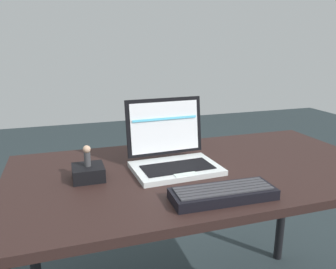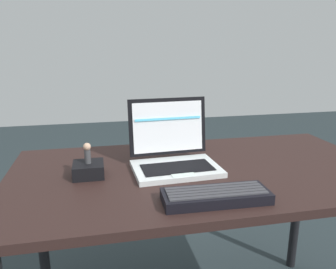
{
  "view_description": "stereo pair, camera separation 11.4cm",
  "coord_description": "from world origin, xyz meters",
  "px_view_note": "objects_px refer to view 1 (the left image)",
  "views": [
    {
      "loc": [
        -0.46,
        -1.05,
        1.17
      ],
      "look_at": [
        -0.12,
        0.0,
        0.87
      ],
      "focal_mm": 35.51,
      "sensor_mm": 36.0,
      "label": 1
    },
    {
      "loc": [
        -0.35,
        -1.08,
        1.17
      ],
      "look_at": [
        -0.12,
        0.0,
        0.87
      ],
      "focal_mm": 35.51,
      "sensor_mm": 36.0,
      "label": 2
    }
  ],
  "objects_px": {
    "laptop_front": "(172,154)",
    "figurine_stand": "(88,173)",
    "figurine": "(87,155)",
    "external_keyboard": "(223,194)"
  },
  "relations": [
    {
      "from": "laptop_front",
      "to": "figurine",
      "type": "relative_size",
      "value": 4.36
    },
    {
      "from": "laptop_front",
      "to": "figurine_stand",
      "type": "bearing_deg",
      "value": -176.6
    },
    {
      "from": "laptop_front",
      "to": "figurine_stand",
      "type": "height_order",
      "value": "laptop_front"
    },
    {
      "from": "figurine",
      "to": "external_keyboard",
      "type": "bearing_deg",
      "value": -36.81
    },
    {
      "from": "external_keyboard",
      "to": "figurine",
      "type": "height_order",
      "value": "figurine"
    },
    {
      "from": "figurine_stand",
      "to": "figurine",
      "type": "xyz_separation_m",
      "value": [
        0.0,
        0.0,
        0.06
      ]
    },
    {
      "from": "laptop_front",
      "to": "figurine",
      "type": "bearing_deg",
      "value": -176.6
    },
    {
      "from": "laptop_front",
      "to": "external_keyboard",
      "type": "relative_size",
      "value": 0.99
    },
    {
      "from": "figurine_stand",
      "to": "figurine",
      "type": "distance_m",
      "value": 0.06
    },
    {
      "from": "laptop_front",
      "to": "external_keyboard",
      "type": "xyz_separation_m",
      "value": [
        0.06,
        -0.29,
        -0.03
      ]
    }
  ]
}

